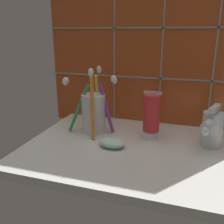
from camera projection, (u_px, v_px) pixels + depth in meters
The scene contains 6 objects.
sink_counter at pixel (141, 151), 60.81cm from camera, with size 56.60×38.67×2.00cm, color silver.
tile_wall_backsplash at pixel (157, 61), 72.56cm from camera, with size 66.60×1.72×41.54cm.
toothbrush_cup at pixel (94, 111), 68.61cm from camera, with size 14.90×13.80×18.82cm.
toothpaste_tube at pixel (152, 116), 63.97cm from camera, with size 4.50×4.29×12.62cm.
sink_faucet at pixel (212, 128), 59.52cm from camera, with size 5.57×9.85×10.15cm.
soap_bar at pixel (112, 143), 60.40cm from camera, with size 6.52×4.49×2.19cm, color silver.
Camera 1 is at (9.83, -54.60, 28.63)cm, focal length 40.00 mm.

